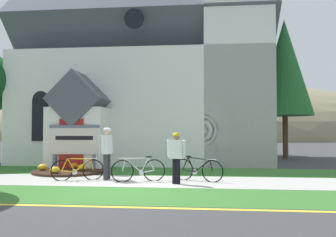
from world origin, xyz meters
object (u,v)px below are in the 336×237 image
at_px(bicycle_black, 77,169).
at_px(cyclist_in_blue_jersey, 107,149).
at_px(cyclist_in_orange_jersey, 176,154).
at_px(church_sign, 75,141).
at_px(bicycle_silver, 139,170).
at_px(bicycle_orange, 197,170).
at_px(roadside_conifer, 285,67).

bearing_deg(bicycle_black, cyclist_in_blue_jersey, 13.67).
bearing_deg(bicycle_black, cyclist_in_orange_jersey, -8.00).
xyz_separation_m(church_sign, bicycle_silver, (3.09, -2.51, -0.83)).
xyz_separation_m(bicycle_orange, bicycle_black, (-3.92, -0.22, -0.01)).
bearing_deg(cyclist_in_orange_jersey, bicycle_orange, 47.48).
relative_size(church_sign, cyclist_in_blue_jersey, 1.18).
bearing_deg(bicycle_silver, bicycle_black, 178.15).
distance_m(church_sign, bicycle_black, 2.78).
bearing_deg(cyclist_in_orange_jersey, bicycle_silver, 162.23).
bearing_deg(cyclist_in_blue_jersey, bicycle_black, -166.33).
height_order(bicycle_orange, cyclist_in_orange_jersey, cyclist_in_orange_jersey).
bearing_deg(cyclist_in_blue_jersey, roadside_conifer, 49.91).
bearing_deg(cyclist_in_orange_jersey, cyclist_in_blue_jersey, 163.75).
bearing_deg(bicycle_silver, bicycle_orange, 8.73).
bearing_deg(bicycle_orange, cyclist_in_blue_jersey, 179.87).
xyz_separation_m(cyclist_in_blue_jersey, cyclist_in_orange_jersey, (2.36, -0.69, -0.12)).
xyz_separation_m(bicycle_silver, cyclist_in_orange_jersey, (1.24, -0.40, 0.53)).
height_order(cyclist_in_orange_jersey, roadside_conifer, roadside_conifer).
height_order(bicycle_silver, cyclist_in_blue_jersey, cyclist_in_blue_jersey).
height_order(bicycle_orange, cyclist_in_blue_jersey, cyclist_in_blue_jersey).
xyz_separation_m(church_sign, cyclist_in_orange_jersey, (4.33, -2.90, -0.30)).
height_order(bicycle_silver, cyclist_in_orange_jersey, cyclist_in_orange_jersey).
relative_size(church_sign, bicycle_orange, 1.24).
distance_m(bicycle_black, cyclist_in_orange_jersey, 3.37).
bearing_deg(bicycle_silver, cyclist_in_orange_jersey, -17.77).
bearing_deg(cyclist_in_orange_jersey, bicycle_black, 172.00).
distance_m(bicycle_silver, cyclist_in_orange_jersey, 1.40).
relative_size(bicycle_black, cyclist_in_blue_jersey, 0.93).
bearing_deg(roadside_conifer, bicycle_orange, -117.85).
distance_m(bicycle_silver, roadside_conifer, 13.01).
relative_size(bicycle_orange, cyclist_in_blue_jersey, 0.95).
relative_size(bicycle_orange, cyclist_in_orange_jersey, 1.04).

